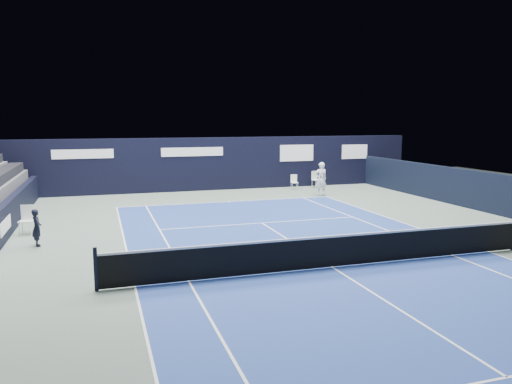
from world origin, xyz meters
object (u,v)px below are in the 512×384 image
at_px(tennis_player, 321,179).
at_px(tennis_net, 333,250).
at_px(folding_chair_back_b, 316,178).
at_px(line_judge_chair, 27,218).
at_px(folding_chair_back_a, 294,181).

bearing_deg(tennis_player, tennis_net, -113.53).
distance_m(folding_chair_back_b, tennis_player, 3.31).
xyz_separation_m(tennis_net, tennis_player, (5.41, 12.41, 0.41)).
height_order(folding_chair_back_b, line_judge_chair, line_judge_chair).
bearing_deg(tennis_player, folding_chair_back_b, 70.71).
bearing_deg(line_judge_chair, folding_chair_back_a, 39.82).
bearing_deg(tennis_net, tennis_player, 66.47).
height_order(line_judge_chair, tennis_net, tennis_net).
distance_m(tennis_net, tennis_player, 13.55).
distance_m(folding_chair_back_a, tennis_player, 2.80).
relative_size(folding_chair_back_a, line_judge_chair, 0.84).
relative_size(folding_chair_back_a, tennis_net, 0.07).
bearing_deg(folding_chair_back_b, line_judge_chair, -165.42).
distance_m(folding_chair_back_b, line_judge_chair, 17.41).
xyz_separation_m(folding_chair_back_a, tennis_net, (-4.93, -15.14, 0.00)).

